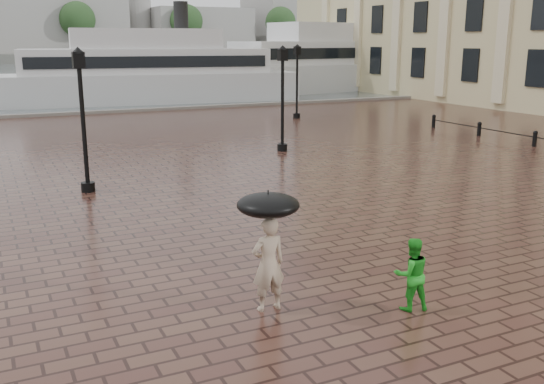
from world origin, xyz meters
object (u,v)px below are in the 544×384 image
at_px(street_lamps, 159,95).
at_px(ferry_near, 148,72).
at_px(adult_pedestrian, 268,264).
at_px(child_pedestrian, 411,274).
at_px(ferry_far, 334,63).

height_order(street_lamps, ferry_near, ferry_near).
relative_size(adult_pedestrian, child_pedestrian, 1.29).
relative_size(street_lamps, adult_pedestrian, 12.37).
distance_m(child_pedestrian, ferry_near, 40.29).
bearing_deg(adult_pedestrian, ferry_far, -122.77).
relative_size(child_pedestrian, ferry_near, 0.06).
relative_size(street_lamps, child_pedestrian, 15.94).
distance_m(adult_pedestrian, ferry_far, 51.43).
height_order(child_pedestrian, ferry_near, ferry_near).
xyz_separation_m(street_lamps, adult_pedestrian, (-3.02, -18.02, -1.46)).
bearing_deg(ferry_near, street_lamps, -96.30).
bearing_deg(ferry_far, ferry_near, -177.29).
height_order(child_pedestrian, ferry_far, ferry_far).
relative_size(street_lamps, ferry_far, 0.78).
bearing_deg(ferry_near, ferry_far, 19.48).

